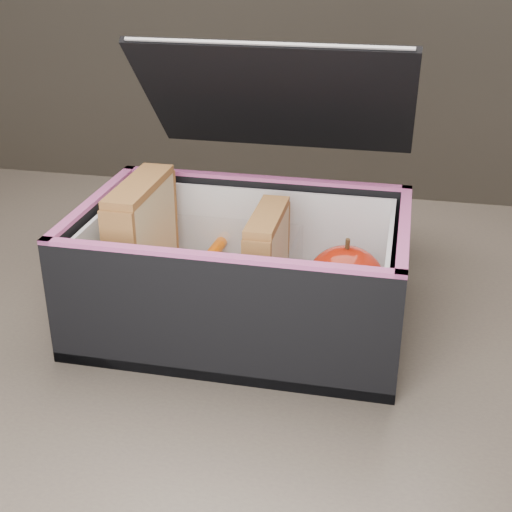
{
  "coord_description": "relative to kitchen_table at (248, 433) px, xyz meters",
  "views": [
    {
      "loc": [
        0.12,
        -0.5,
        1.09
      ],
      "look_at": [
        -0.0,
        0.05,
        0.81
      ],
      "focal_mm": 50.0,
      "sensor_mm": 36.0,
      "label": 1
    }
  ],
  "objects": [
    {
      "name": "plastic_tub",
      "position": [
        -0.05,
        0.04,
        0.14
      ],
      "size": [
        0.16,
        0.11,
        0.07
      ],
      "primitive_type": null,
      "color": "white",
      "rests_on": "lunch_bag"
    },
    {
      "name": "sandwich_right",
      "position": [
        0.01,
        0.04,
        0.15
      ],
      "size": [
        0.02,
        0.09,
        0.1
      ],
      "color": "#CEB67E",
      "rests_on": "plastic_tub"
    },
    {
      "name": "paper_napkin",
      "position": [
        0.07,
        0.05,
        0.11
      ],
      "size": [
        0.08,
        0.09,
        0.01
      ],
      "primitive_type": "cube",
      "rotation": [
        0.0,
        0.0,
        -0.12
      ],
      "color": "white",
      "rests_on": "lunch_bag"
    },
    {
      "name": "kitchen_table",
      "position": [
        0.0,
        0.0,
        0.0
      ],
      "size": [
        1.2,
        0.8,
        0.75
      ],
      "color": "brown",
      "rests_on": "ground"
    },
    {
      "name": "lunch_bag",
      "position": [
        -0.01,
        0.05,
        0.15
      ],
      "size": [
        0.28,
        0.32,
        0.24
      ],
      "color": "black",
      "rests_on": "kitchen_table"
    },
    {
      "name": "sandwich_left",
      "position": [
        -0.11,
        0.04,
        0.16
      ],
      "size": [
        0.03,
        0.1,
        0.11
      ],
      "color": "#CEB67E",
      "rests_on": "plastic_tub"
    },
    {
      "name": "carrot_sticks",
      "position": [
        -0.05,
        0.04,
        0.12
      ],
      "size": [
        0.05,
        0.15,
        0.03
      ],
      "color": "#FA5900",
      "rests_on": "plastic_tub"
    },
    {
      "name": "red_apple",
      "position": [
        0.08,
        0.04,
        0.14
      ],
      "size": [
        0.08,
        0.08,
        0.07
      ],
      "rotation": [
        0.0,
        0.0,
        0.19
      ],
      "color": "#9A1C0E",
      "rests_on": "paper_napkin"
    }
  ]
}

